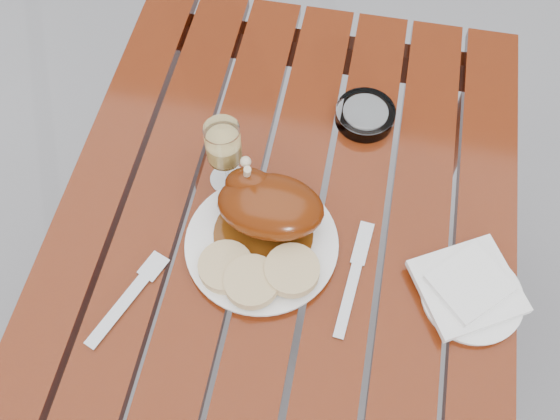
% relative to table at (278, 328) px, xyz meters
% --- Properties ---
extents(ground, '(60.00, 60.00, 0.00)m').
position_rel_table_xyz_m(ground, '(0.00, 0.00, -0.38)').
color(ground, slate).
rests_on(ground, ground).
extents(table, '(0.80, 1.20, 0.75)m').
position_rel_table_xyz_m(table, '(0.00, 0.00, 0.00)').
color(table, maroon).
rests_on(table, ground).
extents(dinner_plate, '(0.28, 0.28, 0.02)m').
position_rel_table_xyz_m(dinner_plate, '(-0.03, 0.01, 0.38)').
color(dinner_plate, white).
rests_on(dinner_plate, table).
extents(roast_duck, '(0.18, 0.17, 0.13)m').
position_rel_table_xyz_m(roast_duck, '(-0.03, 0.06, 0.44)').
color(roast_duck, '#5C2C0A').
rests_on(roast_duck, dinner_plate).
extents(bread_dumplings, '(0.20, 0.12, 0.03)m').
position_rel_table_xyz_m(bread_dumplings, '(-0.02, -0.05, 0.41)').
color(bread_dumplings, tan).
rests_on(bread_dumplings, dinner_plate).
extents(wine_glass, '(0.08, 0.08, 0.15)m').
position_rel_table_xyz_m(wine_glass, '(-0.12, 0.13, 0.45)').
color(wine_glass, '#F8D571').
rests_on(wine_glass, table).
extents(side_plate, '(0.21, 0.21, 0.01)m').
position_rel_table_xyz_m(side_plate, '(0.32, -0.01, 0.38)').
color(side_plate, white).
rests_on(side_plate, table).
extents(napkin, '(0.20, 0.20, 0.01)m').
position_rel_table_xyz_m(napkin, '(0.31, -0.00, 0.40)').
color(napkin, white).
rests_on(napkin, side_plate).
extents(ashtray, '(0.15, 0.15, 0.03)m').
position_rel_table_xyz_m(ashtray, '(0.11, 0.32, 0.39)').
color(ashtray, '#B2B7BC').
rests_on(ashtray, table).
extents(fork, '(0.08, 0.17, 0.01)m').
position_rel_table_xyz_m(fork, '(-0.23, -0.13, 0.38)').
color(fork, gray).
rests_on(fork, table).
extents(knife, '(0.04, 0.18, 0.01)m').
position_rel_table_xyz_m(knife, '(0.13, -0.03, 0.38)').
color(knife, gray).
rests_on(knife, table).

